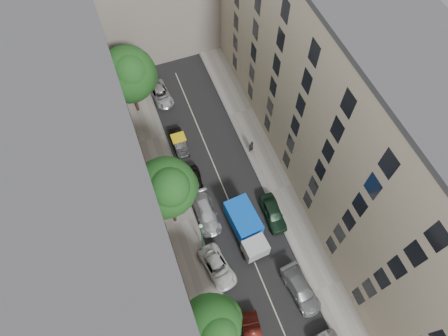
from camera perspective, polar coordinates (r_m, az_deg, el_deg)
name	(u,v)px	position (r m, az deg, el deg)	size (l,w,h in m)	color
ground	(231,206)	(41.97, 0.98, -5.39)	(120.00, 120.00, 0.00)	#4C4C49
road_surface	(231,206)	(41.96, 0.98, -5.38)	(8.00, 44.00, 0.02)	black
sidewalk_left	(181,222)	(41.38, -6.21, -7.74)	(3.00, 44.00, 0.15)	gray
sidewalk_right	(279,189)	(43.13, 7.83, -2.97)	(3.00, 44.00, 0.15)	gray
building_left	(102,197)	(32.72, -17.09, -4.03)	(8.00, 44.00, 20.00)	#4D4A48
building_right	(349,118)	(36.98, 17.47, 6.79)	(8.00, 44.00, 20.00)	#B3A88B
tarp_truck	(246,228)	(39.43, 3.21, -8.50)	(2.82, 6.20, 2.79)	black
car_left_2	(217,267)	(39.04, -0.95, -13.96)	(2.18, 4.73, 1.32)	silver
car_left_3	(206,213)	(40.87, -2.59, -6.45)	(2.05, 5.04, 1.46)	silver
car_left_4	(195,184)	(42.40, -4.19, -2.25)	(1.72, 4.27, 1.45)	black
car_left_5	(179,143)	(45.30, -6.42, 3.60)	(1.38, 3.96, 1.30)	black
car_left_6	(161,94)	(49.91, -9.04, 10.41)	(2.13, 4.63, 1.29)	#B9B8BE
car_right_1	(301,290)	(39.10, 10.92, -16.70)	(2.01, 4.94, 1.43)	slate
car_right_2	(273,213)	(41.11, 7.03, -6.40)	(1.78, 4.43, 1.51)	black
tree_near	(212,327)	(33.00, -1.71, -21.70)	(5.15, 4.85, 8.13)	#382619
tree_mid	(168,189)	(35.05, -8.03, -2.99)	(5.69, 5.48, 10.38)	#382619
tree_far	(129,76)	(45.08, -13.40, 12.66)	(6.33, 6.20, 9.12)	#382619
lamp_post	(202,235)	(36.53, -3.19, -9.53)	(0.36, 0.36, 6.20)	#1B602D
pedestrian	(251,147)	(44.38, 3.91, 3.08)	(0.65, 0.43, 1.79)	black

